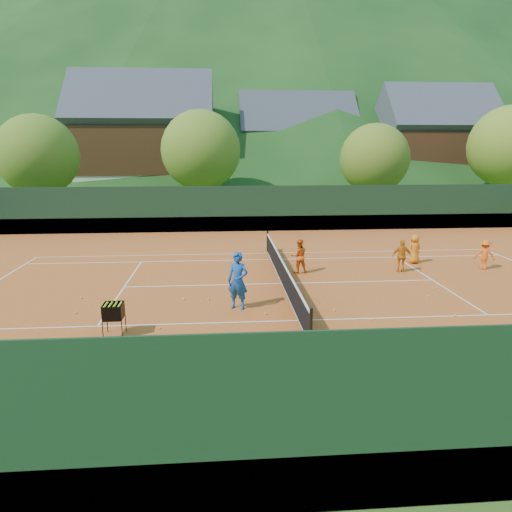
{
  "coord_description": "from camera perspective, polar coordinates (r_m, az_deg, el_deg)",
  "views": [
    {
      "loc": [
        -2.47,
        -17.85,
        5.52
      ],
      "look_at": [
        -1.09,
        0.0,
        1.21
      ],
      "focal_mm": 32.0,
      "sensor_mm": 36.0,
      "label": 1
    }
  ],
  "objects": [
    {
      "name": "tree_d",
      "position": [
        45.07,
        29.14,
        11.89
      ],
      "size": [
        6.8,
        6.8,
        8.93
      ],
      "color": "#41291A",
      "rests_on": "ground"
    },
    {
      "name": "tennis_ball_11",
      "position": [
        12.41,
        11.62,
        -12.9
      ],
      "size": [
        0.07,
        0.07,
        0.07
      ],
      "primitive_type": "sphere",
      "color": "yellow",
      "rests_on": "clay_court"
    },
    {
      "name": "ball_hopper",
      "position": [
        14.19,
        -17.4,
        -6.68
      ],
      "size": [
        0.57,
        0.57,
        1.0
      ],
      "color": "black",
      "rests_on": "clay_court"
    },
    {
      "name": "tennis_ball_20",
      "position": [
        13.2,
        17.2,
        -11.57
      ],
      "size": [
        0.07,
        0.07,
        0.07
      ],
      "primitive_type": "sphere",
      "color": "yellow",
      "rests_on": "clay_court"
    },
    {
      "name": "tennis_ball_1",
      "position": [
        15.42,
        14.19,
        -7.66
      ],
      "size": [
        0.07,
        0.07,
        0.07
      ],
      "primitive_type": "sphere",
      "color": "yellow",
      "rests_on": "clay_court"
    },
    {
      "name": "court_lines",
      "position": [
        18.84,
        3.3,
        -3.44
      ],
      "size": [
        23.83,
        11.03,
        0.0
      ],
      "color": "white",
      "rests_on": "clay_court"
    },
    {
      "name": "student_a",
      "position": [
        20.28,
        5.38,
        0.0
      ],
      "size": [
        0.79,
        0.63,
        1.54
      ],
      "primitive_type": "imported",
      "rotation": [
        0.0,
        0.0,
        3.21
      ],
      "color": "orange",
      "rests_on": "clay_court"
    },
    {
      "name": "tennis_ball_6",
      "position": [
        16.94,
        -5.94,
        -5.36
      ],
      "size": [
        0.07,
        0.07,
        0.07
      ],
      "primitive_type": "sphere",
      "color": "yellow",
      "rests_on": "clay_court"
    },
    {
      "name": "tennis_net",
      "position": [
        18.71,
        3.32,
        -1.98
      ],
      "size": [
        0.1,
        12.07,
        1.1
      ],
      "color": "black",
      "rests_on": "clay_court"
    },
    {
      "name": "tennis_ball_15",
      "position": [
        18.17,
        -21.02,
        -4.89
      ],
      "size": [
        0.07,
        0.07,
        0.07
      ],
      "primitive_type": "sphere",
      "color": "yellow",
      "rests_on": "clay_court"
    },
    {
      "name": "tennis_ball_17",
      "position": [
        12.78,
        1.94,
        -11.79
      ],
      "size": [
        0.07,
        0.07,
        0.07
      ],
      "primitive_type": "sphere",
      "color": "yellow",
      "rests_on": "clay_court"
    },
    {
      "name": "student_c",
      "position": [
        23.16,
        19.2,
        0.83
      ],
      "size": [
        0.78,
        0.61,
        1.4
      ],
      "primitive_type": "imported",
      "rotation": [
        0.0,
        0.0,
        3.41
      ],
      "color": "orange",
      "rests_on": "clay_court"
    },
    {
      "name": "chalet_right",
      "position": [
        52.87,
        21.25,
        12.38
      ],
      "size": [
        11.5,
        8.82,
        11.91
      ],
      "color": "beige",
      "rests_on": "ground"
    },
    {
      "name": "tennis_ball_16",
      "position": [
        15.41,
        1.21,
        -7.23
      ],
      "size": [
        0.07,
        0.07,
        0.07
      ],
      "primitive_type": "sphere",
      "color": "yellow",
      "rests_on": "clay_court"
    },
    {
      "name": "tennis_ball_3",
      "position": [
        10.78,
        -1.61,
        -16.93
      ],
      "size": [
        0.07,
        0.07,
        0.07
      ],
      "primitive_type": "sphere",
      "color": "yellow",
      "rests_on": "clay_court"
    },
    {
      "name": "tennis_ball_7",
      "position": [
        16.66,
        23.66,
        -6.8
      ],
      "size": [
        0.07,
        0.07,
        0.07
      ],
      "primitive_type": "sphere",
      "color": "yellow",
      "rests_on": "clay_court"
    },
    {
      "name": "tennis_ball_8",
      "position": [
        17.04,
        -9.03,
        -5.34
      ],
      "size": [
        0.07,
        0.07,
        0.07
      ],
      "primitive_type": "sphere",
      "color": "yellow",
      "rests_on": "clay_court"
    },
    {
      "name": "tennis_ball_10",
      "position": [
        11.62,
        23.54,
        -15.76
      ],
      "size": [
        0.07,
        0.07,
        0.07
      ],
      "primitive_type": "sphere",
      "color": "yellow",
      "rests_on": "clay_court"
    },
    {
      "name": "mountain_far",
      "position": [
        185.03,
        -0.45,
        29.07
      ],
      "size": [
        280.0,
        280.0,
        110.0
      ],
      "primitive_type": "cone",
      "color": "black",
      "rests_on": "ground"
    },
    {
      "name": "coach",
      "position": [
        15.69,
        -2.28,
        -3.12
      ],
      "size": [
        0.86,
        0.74,
        2.01
      ],
      "primitive_type": "imported",
      "rotation": [
        0.0,
        0.0,
        -0.42
      ],
      "color": "#164793",
      "rests_on": "clay_court"
    },
    {
      "name": "clay_court",
      "position": [
        18.85,
        3.3,
        -3.47
      ],
      "size": [
        40.0,
        24.0,
        0.02
      ],
      "primitive_type": "cube",
      "color": "#B14D1C",
      "rests_on": "ground"
    },
    {
      "name": "chalet_left",
      "position": [
        48.44,
        -13.74,
        13.33
      ],
      "size": [
        13.8,
        9.93,
        12.92
      ],
      "color": "beige",
      "rests_on": "ground"
    },
    {
      "name": "mountain_far_right",
      "position": [
        196.18,
        26.39,
        24.62
      ],
      "size": [
        260.0,
        260.0,
        95.0
      ],
      "primitive_type": "cone",
      "color": "#133311",
      "rests_on": "ground"
    },
    {
      "name": "chalet_mid",
      "position": [
        52.54,
        4.98,
        12.93
      ],
      "size": [
        12.65,
        8.82,
        11.45
      ],
      "color": "beige",
      "rests_on": "ground"
    },
    {
      "name": "student_b",
      "position": [
        21.35,
        17.76,
        -0.0
      ],
      "size": [
        0.91,
        0.49,
        1.47
      ],
      "primitive_type": "imported",
      "rotation": [
        0.0,
        0.0,
        2.99
      ],
      "color": "orange",
      "rests_on": "clay_court"
    },
    {
      "name": "tennis_ball_21",
      "position": [
        10.98,
        -25.43,
        -17.77
      ],
      "size": [
        0.07,
        0.07,
        0.07
      ],
      "primitive_type": "sphere",
      "color": "yellow",
      "rests_on": "clay_court"
    },
    {
      "name": "tennis_ball_18",
      "position": [
        13.74,
        4.69,
        -9.94
      ],
      "size": [
        0.07,
        0.07,
        0.07
      ],
      "primitive_type": "sphere",
      "color": "yellow",
      "rests_on": "clay_court"
    },
    {
      "name": "tree_a",
      "position": [
        38.33,
        -25.62,
        11.29
      ],
      "size": [
        6.0,
        6.0,
        7.88
      ],
      "color": "#3D2618",
      "rests_on": "ground"
    },
    {
      "name": "tennis_ball_9",
      "position": [
        12.17,
        -5.08,
        -13.2
      ],
      "size": [
        0.07,
        0.07,
        0.07
      ],
      "primitive_type": "sphere",
      "color": "yellow",
      "rests_on": "clay_court"
    },
    {
      "name": "tennis_ball_12",
      "position": [
        11.67,
        -2.2,
        -14.4
      ],
      "size": [
        0.07,
        0.07,
        0.07
      ],
      "primitive_type": "sphere",
      "color": "yellow",
      "rests_on": "clay_court"
    },
    {
      "name": "tennis_ball_19",
      "position": [
        14.57,
        -11.99,
        -8.8
      ],
      "size": [
        0.07,
        0.07,
        0.07
      ],
      "primitive_type": "sphere",
      "color": "yellow",
      "rests_on": "clay_court"
    },
    {
      "name": "tennis_ball_4",
      "position": [
        18.31,
        20.73,
        -4.73
      ],
      "size": [
        0.07,
        0.07,
        0.07
      ],
      "primitive_type": "sphere",
      "color": "yellow",
      "rests_on": "clay_court"
    },
    {
      "name": "tree_b",
      "position": [
        37.89,
        -6.92,
        12.97
      ],
      "size": [
        6.4,
        6.4,
        8.4
      ],
      "color": "#3D2718",
      "rests_on": "ground"
    },
    {
      "name": "perimeter_fence",
      "position": [
        18.52,
        3.35,
        0.25
      ],
      "size": [
        40.4,
        24.24,
        3.0
      ],
      "color": "black",
      "rests_on": "clay_court"
    },
    {
      "name": "student_d",
      "position": [
        23.27,
        26.66,
        0.15
      ],
      "size": [
        1.02,
        0.8,
        1.38
      ],
      "primitive_type": "imported",
      "rotation": [
        0.0,
        0.0,
        2.77
      ],
      "color": "#FF5D16",
      "rests_on": "clay_court"
    },
    {
      "name": "tree_c",
      "position": [
        38.92,
        14.57,
        11.69
      ],
      "size": [
        5.6,
        5.6,
        7.35
      ],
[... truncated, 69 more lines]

